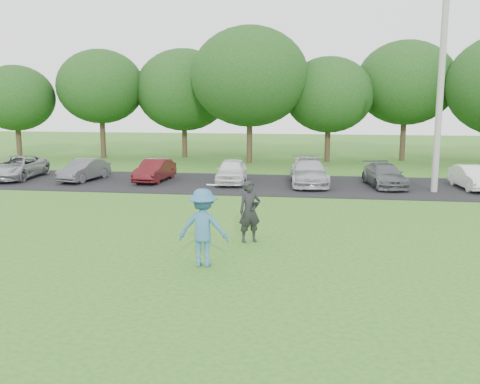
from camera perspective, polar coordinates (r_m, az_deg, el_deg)
The scene contains 7 objects.
ground at distance 13.49m, azimuth -2.15°, elevation -8.03°, with size 100.00×100.00×0.00m, color #2F691E.
parking_lot at distance 26.05m, azimuth 2.99°, elevation 0.82°, with size 32.00×6.50×0.03m, color black.
utility_pole at distance 25.09m, azimuth 20.60°, elevation 10.25°, with size 0.28×0.28×9.10m, color #9C9B97.
frisbee_player at distance 13.38m, azimuth -3.94°, elevation -3.81°, with size 1.28×0.74×2.11m.
camera_bystander at distance 15.56m, azimuth 1.05°, elevation -2.10°, with size 0.79×0.69×1.82m.
parked_cars at distance 26.13m, azimuth 0.07°, elevation 2.17°, with size 27.82×4.57×1.24m.
tree_row at distance 35.39m, azimuth 7.04°, elevation 11.15°, with size 42.39×9.85×8.64m.
Camera 1 is at (2.33, -12.61, 4.18)m, focal length 40.00 mm.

